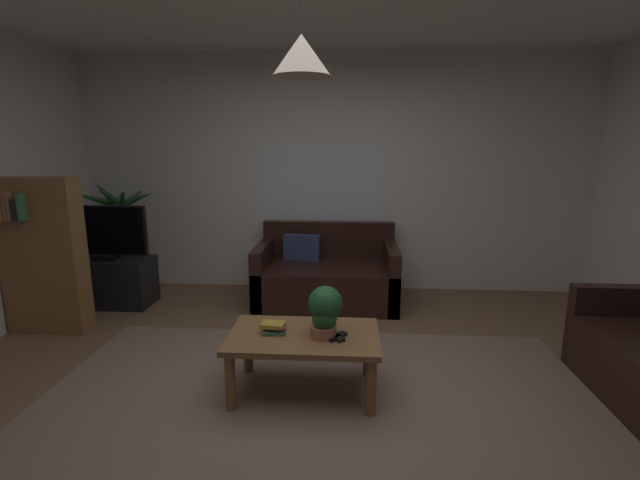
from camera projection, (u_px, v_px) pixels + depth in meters
The scene contains 17 objects.
floor at pixel (317, 407), 2.97m from camera, with size 5.78×5.03×0.02m, color brown.
rug at pixel (315, 424), 2.77m from camera, with size 3.76×2.77×0.01m, color gray.
wall_back at pixel (333, 175), 5.17m from camera, with size 5.90×0.06×2.67m, color silver.
window_pane at pixel (321, 187), 5.18m from camera, with size 1.38×0.01×0.92m, color white.
couch_under_window at pixel (326, 277), 4.87m from camera, with size 1.48×0.90×0.82m.
coffee_table at pixel (304, 343), 3.07m from camera, with size 1.01×0.62×0.43m.
book_on_table_0 at pixel (274, 331), 3.06m from camera, with size 0.15×0.11×0.02m, color #387247.
book_on_table_1 at pixel (276, 328), 3.07m from camera, with size 0.14×0.08×0.02m, color #72387F.
book_on_table_2 at pixel (273, 325), 3.05m from camera, with size 0.16×0.11×0.03m, color gold.
remote_on_table_0 at pixel (336, 336), 2.98m from camera, with size 0.05×0.16×0.02m, color black.
remote_on_table_1 at pixel (337, 336), 2.98m from camera, with size 0.05×0.16×0.02m, color black.
potted_plant_on_table at pixel (325, 310), 2.98m from camera, with size 0.23×0.23×0.34m.
tv_stand at pixel (109, 282), 4.79m from camera, with size 0.90×0.44×0.50m, color black.
tv at pixel (103, 232), 4.65m from camera, with size 0.92×0.16×0.57m.
potted_palm_corner at pixel (122, 238), 5.21m from camera, with size 0.95×0.82×1.30m.
bookshelf_corner at pixel (43, 255), 4.02m from camera, with size 0.70×0.31×1.40m.
pendant_lamp at pixel (301, 55), 2.68m from camera, with size 0.35×0.35×0.59m.
Camera 1 is at (0.20, -2.66, 1.69)m, focal length 25.38 mm.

